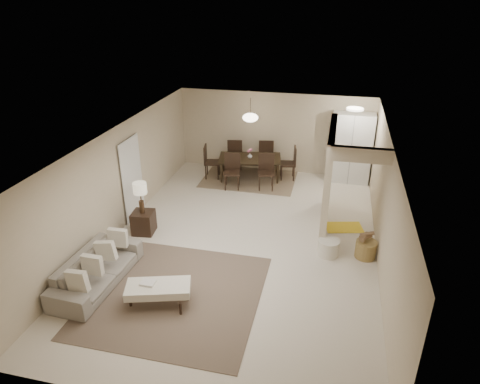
% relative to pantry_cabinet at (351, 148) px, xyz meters
% --- Properties ---
extents(floor, '(9.00, 9.00, 0.00)m').
position_rel_pantry_cabinet_xyz_m(floor, '(-2.35, -4.15, -1.05)').
color(floor, beige).
rests_on(floor, ground).
extents(ceiling, '(9.00, 9.00, 0.00)m').
position_rel_pantry_cabinet_xyz_m(ceiling, '(-2.35, -4.15, 1.45)').
color(ceiling, white).
rests_on(ceiling, back_wall).
extents(back_wall, '(6.00, 0.00, 6.00)m').
position_rel_pantry_cabinet_xyz_m(back_wall, '(-2.35, 0.35, 0.20)').
color(back_wall, '#C6B695').
rests_on(back_wall, floor).
extents(left_wall, '(0.00, 9.00, 9.00)m').
position_rel_pantry_cabinet_xyz_m(left_wall, '(-5.35, -4.15, 0.20)').
color(left_wall, '#C6B695').
rests_on(left_wall, floor).
extents(right_wall, '(0.00, 9.00, 9.00)m').
position_rel_pantry_cabinet_xyz_m(right_wall, '(0.65, -4.15, 0.20)').
color(right_wall, '#C6B695').
rests_on(right_wall, floor).
extents(partition, '(0.15, 2.50, 2.50)m').
position_rel_pantry_cabinet_xyz_m(partition, '(-0.55, -2.90, 0.20)').
color(partition, '#C6B695').
rests_on(partition, floor).
extents(doorway, '(0.04, 0.90, 2.04)m').
position_rel_pantry_cabinet_xyz_m(doorway, '(-5.32, -3.55, -0.03)').
color(doorway, black).
rests_on(doorway, floor).
extents(pantry_cabinet, '(1.20, 0.55, 2.10)m').
position_rel_pantry_cabinet_xyz_m(pantry_cabinet, '(0.00, 0.00, 0.00)').
color(pantry_cabinet, silver).
rests_on(pantry_cabinet, floor).
extents(flush_light, '(0.44, 0.44, 0.05)m').
position_rel_pantry_cabinet_xyz_m(flush_light, '(-0.05, -0.95, 1.41)').
color(flush_light, white).
rests_on(flush_light, ceiling).
extents(living_rug, '(3.20, 3.20, 0.01)m').
position_rel_pantry_cabinet_xyz_m(living_rug, '(-3.18, -6.31, -1.04)').
color(living_rug, brown).
rests_on(living_rug, floor).
extents(sofa, '(2.23, 0.96, 0.64)m').
position_rel_pantry_cabinet_xyz_m(sofa, '(-4.80, -6.31, -0.73)').
color(sofa, gray).
rests_on(sofa, floor).
extents(ottoman_bench, '(1.28, 0.85, 0.42)m').
position_rel_pantry_cabinet_xyz_m(ottoman_bench, '(-3.38, -6.61, -0.71)').
color(ottoman_bench, silver).
rests_on(ottoman_bench, living_rug).
extents(side_table, '(0.54, 0.54, 0.54)m').
position_rel_pantry_cabinet_xyz_m(side_table, '(-4.75, -4.27, -0.78)').
color(side_table, black).
rests_on(side_table, floor).
extents(table_lamp, '(0.32, 0.32, 0.76)m').
position_rel_pantry_cabinet_xyz_m(table_lamp, '(-4.75, -4.27, 0.05)').
color(table_lamp, '#46311E').
rests_on(table_lamp, side_table).
extents(round_pouf, '(0.47, 0.47, 0.36)m').
position_rel_pantry_cabinet_xyz_m(round_pouf, '(-0.39, -4.25, -0.87)').
color(round_pouf, silver).
rests_on(round_pouf, floor).
extents(wicker_basket, '(0.46, 0.46, 0.39)m').
position_rel_pantry_cabinet_xyz_m(wicker_basket, '(0.40, -4.15, -0.86)').
color(wicker_basket, olive).
rests_on(wicker_basket, floor).
extents(dining_rug, '(2.80, 2.10, 0.01)m').
position_rel_pantry_cabinet_xyz_m(dining_rug, '(-2.95, -0.48, -1.04)').
color(dining_rug, '#80694F').
rests_on(dining_rug, floor).
extents(dining_table, '(2.03, 1.36, 0.66)m').
position_rel_pantry_cabinet_xyz_m(dining_table, '(-2.95, -0.48, -0.72)').
color(dining_table, black).
rests_on(dining_table, dining_rug).
extents(dining_chairs, '(2.81, 2.23, 1.03)m').
position_rel_pantry_cabinet_xyz_m(dining_chairs, '(-2.95, -0.48, -0.53)').
color(dining_chairs, black).
rests_on(dining_chairs, dining_rug).
extents(vase, '(0.20, 0.20, 0.16)m').
position_rel_pantry_cabinet_xyz_m(vase, '(-2.95, -0.48, -0.31)').
color(vase, white).
rests_on(vase, dining_table).
extents(yellow_mat, '(1.00, 0.74, 0.01)m').
position_rel_pantry_cabinet_xyz_m(yellow_mat, '(-0.06, -2.95, -1.04)').
color(yellow_mat, yellow).
rests_on(yellow_mat, floor).
extents(pendant_light, '(0.46, 0.46, 0.71)m').
position_rel_pantry_cabinet_xyz_m(pendant_light, '(-2.95, -0.48, 0.87)').
color(pendant_light, '#46311E').
rests_on(pendant_light, ceiling).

